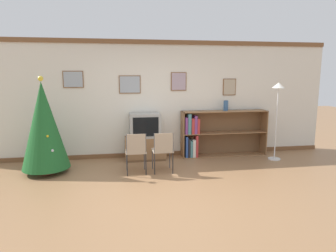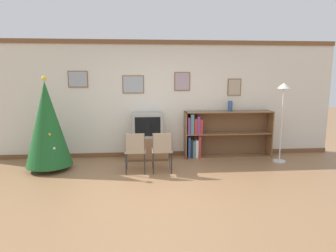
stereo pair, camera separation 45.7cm
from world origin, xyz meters
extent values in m
plane|color=#936B47|center=(0.00, 0.00, 0.00)|extent=(24.00, 24.00, 0.00)
cube|color=silver|center=(0.00, 2.34, 1.35)|extent=(8.51, 0.08, 2.70)
cube|color=brown|center=(0.00, 2.29, 2.65)|extent=(8.51, 0.03, 0.10)
cube|color=brown|center=(0.00, 2.29, 0.05)|extent=(8.51, 0.03, 0.10)
cube|color=brown|center=(-1.76, 2.29, 1.82)|extent=(0.44, 0.02, 0.37)
cube|color=#9EA8B2|center=(-1.76, 2.28, 1.82)|extent=(0.40, 0.01, 0.33)
cube|color=brown|center=(-0.52, 2.29, 1.70)|extent=(0.49, 0.02, 0.41)
cube|color=#9EA8B2|center=(-0.52, 2.28, 1.70)|extent=(0.45, 0.01, 0.37)
cube|color=brown|center=(0.61, 2.29, 1.77)|extent=(0.37, 0.02, 0.43)
cube|color=#A893A3|center=(0.61, 2.28, 1.77)|extent=(0.33, 0.01, 0.39)
cube|color=brown|center=(1.85, 2.29, 1.63)|extent=(0.32, 0.02, 0.40)
cube|color=tan|center=(1.85, 2.28, 1.63)|extent=(0.28, 0.01, 0.36)
cylinder|color=maroon|center=(-2.23, 1.44, 0.05)|extent=(0.36, 0.36, 0.10)
cone|color=#1E5B28|center=(-2.23, 1.44, 0.95)|extent=(0.91, 0.91, 1.70)
sphere|color=yellow|center=(-2.23, 1.44, 1.85)|extent=(0.10, 0.10, 0.10)
sphere|color=silver|center=(-2.04, 1.15, 0.51)|extent=(0.05, 0.05, 0.05)
sphere|color=red|center=(-2.28, 1.56, 1.30)|extent=(0.04, 0.04, 0.04)
sphere|color=red|center=(-2.48, 1.63, 0.59)|extent=(0.05, 0.05, 0.05)
sphere|color=gold|center=(-2.12, 1.19, 0.78)|extent=(0.05, 0.05, 0.05)
sphere|color=#1E4CB2|center=(-2.23, 1.65, 1.01)|extent=(0.05, 0.05, 0.05)
cube|color=brown|center=(-0.21, 2.05, 0.03)|extent=(0.88, 0.43, 0.05)
cube|color=olive|center=(-0.21, 2.05, 0.29)|extent=(0.92, 0.45, 0.47)
cube|color=#9E9E99|center=(-0.21, 2.05, 0.80)|extent=(0.68, 0.43, 0.54)
cube|color=black|center=(-0.21, 1.83, 0.80)|extent=(0.56, 0.01, 0.42)
cube|color=tan|center=(-0.47, 1.13, 0.43)|extent=(0.40, 0.40, 0.02)
cube|color=tan|center=(-0.47, 0.94, 0.63)|extent=(0.35, 0.01, 0.38)
cylinder|color=#4C4C51|center=(-0.65, 1.31, 0.21)|extent=(0.02, 0.02, 0.42)
cylinder|color=#4C4C51|center=(-0.29, 1.31, 0.21)|extent=(0.02, 0.02, 0.42)
cylinder|color=#4C4C51|center=(-0.65, 0.95, 0.21)|extent=(0.02, 0.02, 0.42)
cylinder|color=#4C4C51|center=(-0.29, 0.95, 0.21)|extent=(0.02, 0.02, 0.42)
cylinder|color=#4C4C51|center=(-0.65, 0.95, 0.41)|extent=(0.02, 0.02, 0.82)
cylinder|color=#4C4C51|center=(-0.29, 0.95, 0.41)|extent=(0.02, 0.02, 0.82)
cube|color=tan|center=(0.05, 1.13, 0.43)|extent=(0.40, 0.40, 0.02)
cube|color=tan|center=(0.05, 0.94, 0.63)|extent=(0.35, 0.01, 0.38)
cylinder|color=#4C4C51|center=(-0.13, 1.31, 0.21)|extent=(0.02, 0.02, 0.42)
cylinder|color=#4C4C51|center=(0.23, 1.31, 0.21)|extent=(0.02, 0.02, 0.42)
cylinder|color=#4C4C51|center=(-0.13, 0.95, 0.21)|extent=(0.02, 0.02, 0.42)
cylinder|color=#4C4C51|center=(0.23, 0.95, 0.21)|extent=(0.02, 0.02, 0.42)
cylinder|color=#4C4C51|center=(-0.13, 0.95, 0.41)|extent=(0.02, 0.02, 0.82)
cylinder|color=#4C4C51|center=(0.23, 0.95, 0.41)|extent=(0.02, 0.02, 0.82)
cube|color=olive|center=(0.67, 2.10, 0.54)|extent=(0.02, 0.36, 1.08)
cube|color=olive|center=(2.70, 2.10, 0.54)|extent=(0.02, 0.36, 1.08)
cube|color=olive|center=(1.69, 2.10, 1.07)|extent=(2.05, 0.36, 0.02)
cube|color=olive|center=(1.69, 2.10, 0.01)|extent=(2.05, 0.36, 0.02)
cube|color=olive|center=(1.69, 2.10, 0.56)|extent=(2.01, 0.36, 0.02)
cube|color=brown|center=(1.69, 2.28, 0.54)|extent=(2.05, 0.01, 1.08)
cube|color=#2D4C93|center=(0.74, 2.05, 0.26)|extent=(0.05, 0.25, 0.49)
cube|color=#232328|center=(0.80, 2.04, 0.24)|extent=(0.04, 0.22, 0.43)
cube|color=teal|center=(0.86, 2.06, 0.22)|extent=(0.05, 0.27, 0.40)
cube|color=silver|center=(0.92, 2.07, 0.22)|extent=(0.07, 0.29, 0.41)
cube|color=#B73333|center=(0.99, 2.05, 0.27)|extent=(0.05, 0.23, 0.51)
cube|color=#7A3D7F|center=(0.73, 2.04, 0.76)|extent=(0.06, 0.22, 0.39)
cube|color=teal|center=(0.81, 2.03, 0.80)|extent=(0.07, 0.20, 0.46)
cube|color=#B73333|center=(0.89, 2.06, 0.75)|extent=(0.06, 0.26, 0.36)
cube|color=#7A3D7F|center=(0.95, 2.05, 0.78)|extent=(0.06, 0.24, 0.42)
cube|color=#B73333|center=(1.02, 2.08, 0.74)|extent=(0.06, 0.30, 0.35)
cylinder|color=#335684|center=(1.72, 2.14, 1.20)|extent=(0.11, 0.11, 0.23)
torus|color=#335684|center=(1.72, 2.14, 1.31)|extent=(0.10, 0.10, 0.02)
cylinder|color=silver|center=(2.72, 1.56, 0.01)|extent=(0.28, 0.28, 0.03)
cylinder|color=silver|center=(2.72, 1.56, 0.83)|extent=(0.03, 0.03, 1.61)
cone|color=white|center=(2.72, 1.56, 1.69)|extent=(0.28, 0.28, 0.12)
camera|label=1|loc=(-0.78, -4.61, 1.93)|focal=32.00mm
camera|label=2|loc=(-0.32, -4.67, 1.93)|focal=32.00mm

